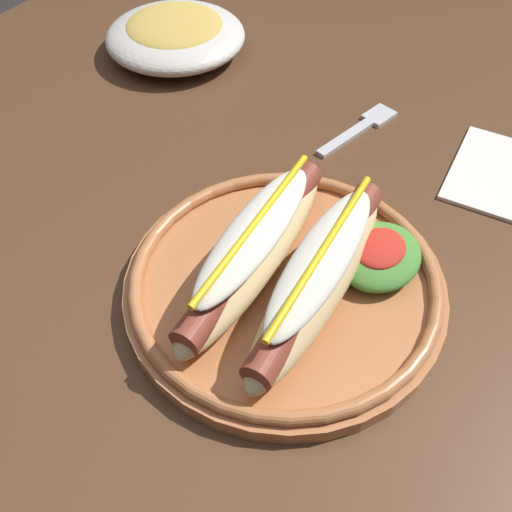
% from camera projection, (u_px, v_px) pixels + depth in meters
% --- Properties ---
extents(ground_plane, '(8.00, 8.00, 0.00)m').
position_uv_depth(ground_plane, '(195.00, 475.00, 1.15)').
color(ground_plane, '#2D2826').
extents(dining_table, '(1.42, 0.85, 0.74)m').
position_uv_depth(dining_table, '(150.00, 263.00, 0.66)').
color(dining_table, '#51331E').
rests_on(dining_table, ground_plane).
extents(hot_dog_plate, '(0.28, 0.28, 0.08)m').
position_uv_depth(hot_dog_plate, '(289.00, 274.00, 0.50)').
color(hot_dog_plate, '#B77042').
rests_on(hot_dog_plate, dining_table).
extents(fork, '(0.12, 0.04, 0.00)m').
position_uv_depth(fork, '(362.00, 127.00, 0.67)').
color(fork, silver).
rests_on(fork, dining_table).
extents(side_bowl, '(0.18, 0.18, 0.05)m').
position_uv_depth(side_bowl, '(175.00, 34.00, 0.76)').
color(side_bowl, silver).
rests_on(side_bowl, dining_table).
extents(napkin, '(0.14, 0.13, 0.00)m').
position_uv_depth(napkin, '(511.00, 178.00, 0.61)').
color(napkin, white).
rests_on(napkin, dining_table).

